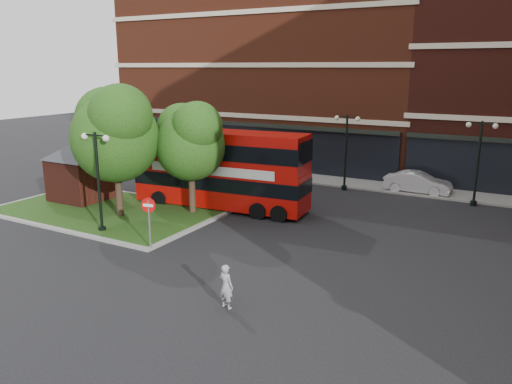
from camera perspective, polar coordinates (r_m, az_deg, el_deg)
The scene contains 15 objects.
ground at distance 22.32m, azimuth -7.56°, elevation -6.98°, with size 120.00×120.00×0.00m, color black.
pavement_far at distance 36.30m, azimuth 8.11°, elevation 1.36°, with size 44.00×3.00×0.12m, color slate.
terrace_far_left at distance 45.54m, azimuth 2.30°, elevation 12.87°, with size 26.00×12.00×14.00m, color maroon.
traffic_island at distance 29.52m, azimuth -16.63°, elevation -2.05°, with size 12.60×7.60×0.15m.
kiosk at distance 31.84m, azimuth -19.43°, elevation 3.05°, with size 6.51×6.51×3.60m.
tree_island_west at distance 27.32m, azimuth -15.88°, elevation 6.87°, with size 5.40×4.71×7.21m.
tree_island_east at distance 27.30m, azimuth -7.57°, elevation 6.11°, with size 4.46×3.90×6.29m.
lamp_island at distance 25.23m, azimuth -17.59°, elevation 1.65°, with size 1.72×0.36×5.00m.
lamp_far_left at distance 33.27m, azimuth 10.24°, elevation 4.97°, with size 1.72×0.36×5.00m.
lamp_far_right at distance 31.64m, azimuth 24.07°, elevation 3.50°, with size 1.72×0.36×5.00m.
bus at distance 28.64m, azimuth -4.12°, elevation 3.18°, with size 10.43×3.19×3.92m.
woman at distance 17.19m, azimuth -3.43°, elevation -10.70°, with size 0.57×0.37×1.56m, color #959698.
car_silver at distance 36.19m, azimuth 1.63°, elevation 2.56°, with size 1.74×4.31×1.47m, color #B1B3B9.
car_white at distance 33.98m, azimuth 17.99°, elevation 1.03°, with size 1.47×4.21×1.39m, color silver.
no_entry_sign at distance 22.49m, azimuth -12.15°, elevation -2.36°, with size 0.66×0.21×2.43m.
Camera 1 is at (12.59, -16.61, 8.00)m, focal length 35.00 mm.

